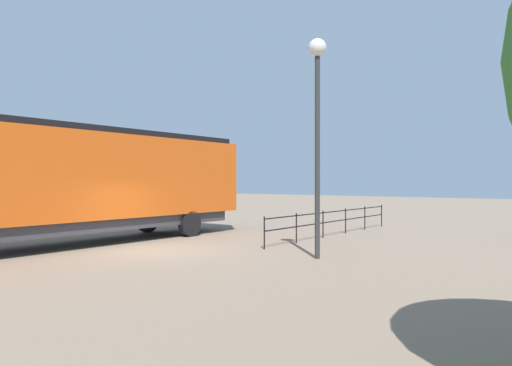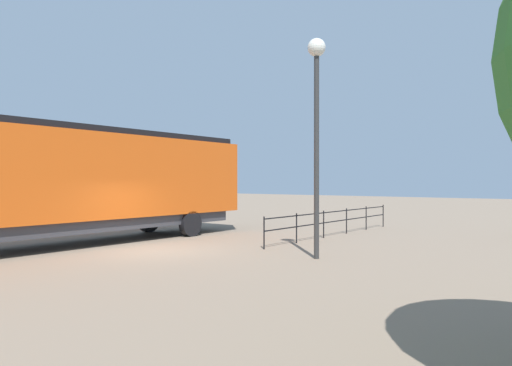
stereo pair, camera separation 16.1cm
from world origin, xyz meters
TOP-DOWN VIEW (x-y plane):
  - ground_plane at (0.00, 0.00)m, footprint 120.00×120.00m
  - locomotive at (-3.52, -1.03)m, footprint 3.08×16.62m
  - lamp_post at (5.22, 1.94)m, footprint 0.56×0.56m
  - platform_fence at (2.73, 7.81)m, footprint 0.05×10.56m

SIDE VIEW (x-z plane):
  - ground_plane at x=0.00m, z-range 0.00..0.00m
  - platform_fence at x=2.73m, z-range 0.18..1.33m
  - locomotive at x=-3.52m, z-range 0.25..4.66m
  - lamp_post at x=5.22m, z-range 1.52..8.32m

